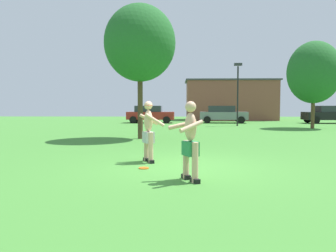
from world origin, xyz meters
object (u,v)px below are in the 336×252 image
Objects in this scene: frisbee at (144,168)px; tree_left_field at (314,72)px; car_red_near_post at (150,114)px; car_gray_far_end at (223,114)px; player_with_cap at (149,129)px; player_in_green at (190,139)px; lamp_post at (238,87)px; tree_right_field at (140,43)px; car_black_mid_lot at (329,114)px.

frisbee is 0.04× the size of tree_left_field.
car_gray_far_end is (6.69, 0.09, 0.00)m from car_red_near_post.
player_with_cap is 1.03× the size of player_in_green.
car_red_near_post is 0.72× the size of tree_left_field.
lamp_post reaches higher than car_red_near_post.
tree_left_field is at bearing 34.26° from tree_right_field.
tree_right_field is at bearing 103.14° from player_in_green.
frisbee is 18.74m from lamp_post.
player_with_cap is 2.48m from player_in_green.
car_black_mid_lot is at bearing 24.57° from lamp_post.
lamp_post is (-8.95, -4.09, 2.23)m from car_black_mid_lot.
frisbee is 0.06× the size of car_gray_far_end.
car_red_near_post is 0.99× the size of car_gray_far_end.
tree_right_field is at bearing -122.10° from lamp_post.
tree_right_field reaches higher than car_gray_far_end.
frisbee is 0.06× the size of car_black_mid_lot.
lamp_post is at bearing 71.86° from player_with_cap.
car_gray_far_end is at bearing 76.85° from player_with_cap.
car_gray_far_end is 0.70× the size of tree_right_field.
car_red_near_post is 8.74m from lamp_post.
car_black_mid_lot is (14.42, 20.78, -0.10)m from player_with_cap.
car_gray_far_end is at bearing 68.14° from tree_right_field.
player_in_green is 0.37× the size of car_gray_far_end.
player_with_cap is 1.32m from frisbee.
tree_left_field reaches higher than car_black_mid_lot.
tree_right_field is at bearing -87.00° from car_red_near_post.
player_in_green is 9.61m from tree_right_field.
car_gray_far_end is (4.95, 21.19, -0.10)m from player_with_cap.
car_black_mid_lot and car_gray_far_end have the same top height.
player_in_green is 0.27× the size of tree_left_field.
car_red_near_post is at bearing 149.38° from tree_left_field.
car_red_near_post and car_black_mid_lot have the same top height.
lamp_post reaches higher than player_with_cap.
car_gray_far_end is at bearing 0.75° from car_red_near_post.
car_black_mid_lot is 9.48m from car_gray_far_end.
player_with_cap is 17.60m from tree_left_field.
player_in_green is 6.54× the size of frisbee.
frisbee is (-0.04, -0.96, -0.91)m from player_with_cap.
tree_right_field is (-5.92, -14.76, 3.64)m from car_gray_far_end.
player_in_green is (1.06, -2.24, -0.06)m from player_with_cap.
tree_right_field is (-11.16, -7.60, 0.60)m from tree_left_field.
player_with_cap is at bearing -126.00° from tree_left_field.
car_red_near_post is at bearing 93.00° from tree_right_field.
player_with_cap is 0.28× the size of tree_left_field.
tree_left_field is at bearing -122.03° from car_black_mid_lot.
lamp_post is (4.41, 18.94, 2.19)m from player_in_green.
player_in_green is 19.57m from lamp_post.
lamp_post reaches higher than car_gray_far_end.
lamp_post is (0.52, -4.49, 2.23)m from car_gray_far_end.
frisbee is at bearing -124.32° from tree_left_field.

